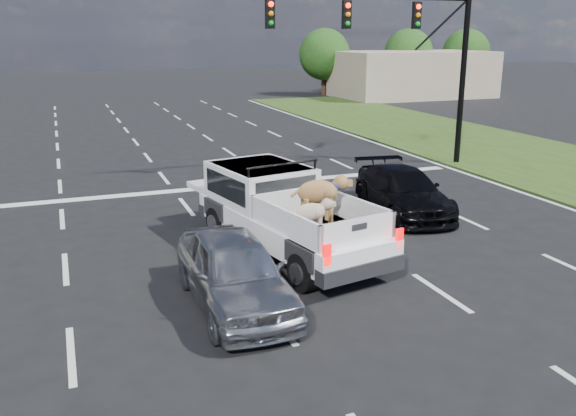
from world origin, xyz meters
name	(u,v)px	position (x,y,z in m)	size (l,w,h in m)	color
ground	(363,306)	(0.00, 0.00, 0.00)	(160.00, 160.00, 0.00)	black
road_markings	(257,214)	(0.00, 6.56, 0.01)	(17.75, 60.00, 0.01)	silver
traffic_signal	(410,41)	(7.20, 10.50, 4.73)	(9.11, 0.31, 7.00)	black
building_right	(412,74)	(22.00, 34.00, 1.80)	(12.00, 7.00, 3.60)	tan
tree_far_d	(324,55)	(16.00, 38.00, 3.29)	(4.20, 4.20, 5.40)	#332114
tree_far_e	(408,53)	(24.00, 38.00, 3.29)	(4.20, 4.20, 5.40)	#332114
tree_far_f	(466,53)	(30.00, 38.00, 3.29)	(4.20, 4.20, 5.40)	#332114
pickup_truck	(283,210)	(-0.34, 3.44, 0.99)	(3.09, 5.93, 2.12)	black
silver_sedan	(235,271)	(-2.26, 0.88, 0.70)	(1.64, 4.08, 1.39)	#A6A7AC
black_coupe	(403,191)	(3.98, 5.24, 0.64)	(1.79, 4.40, 1.28)	black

